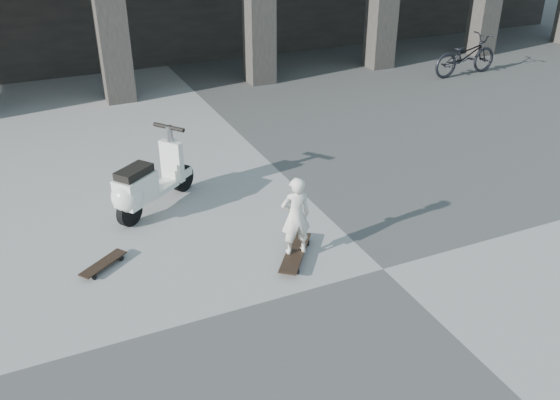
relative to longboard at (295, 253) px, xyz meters
name	(u,v)px	position (x,y,z in m)	size (l,w,h in m)	color
ground	(383,269)	(0.94, -0.71, -0.08)	(90.00, 90.00, 0.00)	#474744
longboard	(295,253)	(0.00, 0.00, 0.00)	(0.82, 0.97, 0.10)	black
skateboard_spare	(103,264)	(-2.41, 0.82, -0.02)	(0.68, 0.57, 0.09)	black
child	(296,216)	(0.00, 0.00, 0.57)	(0.40, 0.26, 1.10)	silver
scooter	(143,187)	(-1.57, 2.02, 0.40)	(1.48, 1.20, 1.22)	black
bicycle	(466,55)	(7.93, 6.14, 0.44)	(0.70, 2.00, 1.05)	black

